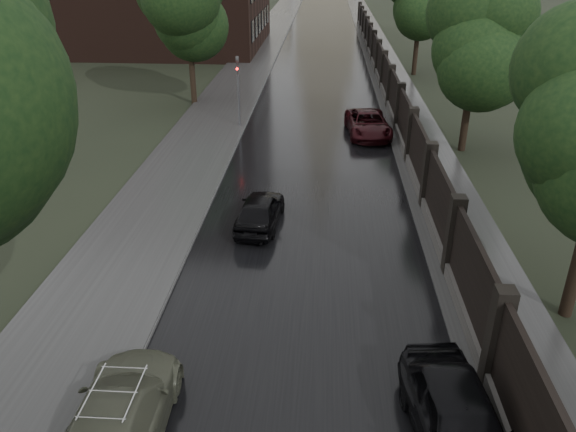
# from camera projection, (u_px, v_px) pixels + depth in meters

# --- Properties ---
(fence_right) EXTENTS (0.45, 75.72, 2.70)m
(fence_right) POSITION_uv_depth(u_px,v_px,m) (387.00, 84.00, 37.25)
(fence_right) COLOR #383533
(fence_right) RESTS_ON ground
(tree_left_far) EXTENTS (4.25, 4.25, 7.39)m
(tree_left_far) POSITION_uv_depth(u_px,v_px,m) (188.00, 20.00, 34.32)
(tree_left_far) COLOR black
(tree_left_far) RESTS_ON ground
(tree_right_b) EXTENTS (4.08, 4.08, 7.01)m
(tree_right_b) POSITION_uv_depth(u_px,v_px,m) (475.00, 50.00, 26.37)
(tree_right_b) COLOR black
(tree_right_b) RESTS_ON ground
(tree_right_c) EXTENTS (4.08, 4.08, 7.01)m
(tree_right_c) POSITION_uv_depth(u_px,v_px,m) (420.00, 9.00, 42.49)
(tree_right_c) COLOR black
(tree_right_c) RESTS_ON ground
(traffic_light) EXTENTS (0.16, 0.32, 4.00)m
(traffic_light) POSITION_uv_depth(u_px,v_px,m) (238.00, 86.00, 30.87)
(traffic_light) COLOR #59595E
(traffic_light) RESTS_ON ground
(volga_sedan) EXTENTS (2.10, 4.84, 1.39)m
(volga_sedan) POSITION_uv_depth(u_px,v_px,m) (118.00, 419.00, 11.60)
(volga_sedan) COLOR #545745
(volga_sedan) RESTS_ON ground
(hatchback_left) EXTENTS (1.75, 3.77, 1.25)m
(hatchback_left) POSITION_uv_depth(u_px,v_px,m) (260.00, 210.00, 20.72)
(hatchback_left) COLOR black
(hatchback_left) RESTS_ON ground
(car_right_near) EXTENTS (2.26, 4.57, 1.50)m
(car_right_near) POSITION_uv_depth(u_px,v_px,m) (459.00, 423.00, 11.43)
(car_right_near) COLOR black
(car_right_near) RESTS_ON ground
(car_right_far) EXTENTS (2.55, 4.84, 1.30)m
(car_right_far) POSITION_uv_depth(u_px,v_px,m) (368.00, 124.00, 30.45)
(car_right_far) COLOR black
(car_right_far) RESTS_ON ground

